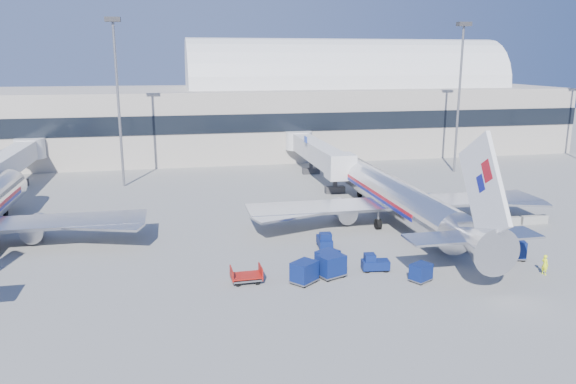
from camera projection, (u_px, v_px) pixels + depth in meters
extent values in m
plane|color=gray|center=(318.00, 245.00, 53.58)|extent=(260.00, 260.00, 0.00)
cube|color=#B2AA9E|center=(104.00, 123.00, 100.55)|extent=(170.00, 28.00, 12.00)
cube|color=black|center=(94.00, 127.00, 87.03)|extent=(170.00, 0.40, 3.00)
cylinder|color=silver|center=(345.00, 87.00, 108.10)|extent=(60.00, 18.00, 18.00)
cylinder|color=silver|center=(393.00, 195.00, 60.61)|extent=(3.80, 28.00, 3.80)
sphere|color=silver|center=(353.00, 171.00, 73.94)|extent=(3.72, 3.72, 3.72)
cone|color=silver|center=(476.00, 240.00, 44.32)|extent=(3.80, 6.00, 3.80)
cube|color=#B80E1C|center=(390.00, 191.00, 61.50)|extent=(3.85, 20.16, 0.32)
cube|color=navy|center=(390.00, 194.00, 61.59)|extent=(3.85, 20.16, 0.32)
cube|color=white|center=(484.00, 188.00, 42.83)|extent=(0.35, 7.79, 8.74)
cube|color=silver|center=(473.00, 236.00, 44.75)|extent=(11.00, 3.00, 0.18)
cube|color=silver|center=(397.00, 203.00, 59.79)|extent=(32.00, 5.00, 0.28)
cylinder|color=#B7B7BC|center=(343.00, 211.00, 60.35)|extent=(2.10, 3.80, 2.10)
cylinder|color=#B7B7BC|center=(437.00, 206.00, 62.53)|extent=(2.10, 3.80, 2.10)
cylinder|color=black|center=(360.00, 194.00, 71.65)|extent=(0.40, 0.90, 0.90)
sphere|color=silver|center=(10.00, 185.00, 65.59)|extent=(3.72, 3.72, 3.72)
cylinder|color=#B7B7BC|center=(36.00, 228.00, 54.19)|extent=(2.10, 3.80, 2.10)
cylinder|color=black|center=(5.00, 212.00, 63.30)|extent=(0.40, 0.90, 0.90)
cube|color=silver|center=(316.00, 151.00, 82.73)|extent=(2.70, 24.00, 2.70)
cube|color=silver|center=(340.00, 166.00, 71.11)|extent=(3.40, 3.20, 3.20)
cylinder|color=silver|center=(299.00, 140.00, 93.68)|extent=(4.40, 4.40, 3.00)
cube|color=#2D2D30|center=(335.00, 180.00, 73.72)|extent=(0.50, 0.50, 3.00)
cube|color=#2D2D30|center=(335.00, 190.00, 74.03)|extent=(2.60, 1.00, 0.90)
cube|color=#2D2D30|center=(311.00, 162.00, 86.10)|extent=(0.50, 0.50, 3.00)
cube|color=#2D2D30|center=(311.00, 171.00, 86.41)|extent=(2.60, 1.00, 0.90)
cube|color=navy|center=(306.00, 139.00, 82.00)|extent=(0.12, 1.40, 0.90)
cube|color=silver|center=(10.00, 162.00, 74.39)|extent=(2.70, 24.00, 2.70)
cylinder|color=silver|center=(30.00, 148.00, 85.34)|extent=(4.40, 4.40, 3.00)
cube|color=#2D2D30|center=(17.00, 173.00, 77.75)|extent=(0.50, 0.50, 3.00)
cube|color=#2D2D30|center=(18.00, 183.00, 78.06)|extent=(2.60, 1.00, 0.90)
cylinder|color=slate|center=(119.00, 107.00, 75.63)|extent=(0.36, 0.36, 22.00)
cube|color=#2D2D30|center=(113.00, 19.00, 73.01)|extent=(2.00, 1.20, 0.60)
cylinder|color=slate|center=(459.00, 101.00, 85.56)|extent=(0.36, 0.36, 22.00)
cube|color=#2D2D30|center=(464.00, 24.00, 82.95)|extent=(2.00, 1.20, 0.60)
cube|color=#9E9E96|center=(478.00, 223.00, 58.95)|extent=(3.00, 0.55, 0.90)
cube|color=#9E9E96|center=(507.00, 221.00, 59.61)|extent=(3.00, 0.55, 0.90)
cube|color=#9E9E96|center=(534.00, 220.00, 60.26)|extent=(3.00, 0.55, 0.90)
cube|color=#0B1A53|center=(375.00, 264.00, 46.87)|extent=(2.39, 1.40, 0.74)
cube|color=#0B1A53|center=(370.00, 258.00, 46.69)|extent=(1.00, 1.09, 0.69)
cylinder|color=black|center=(383.00, 265.00, 47.42)|extent=(0.57, 0.28, 0.55)
cube|color=#0B1A53|center=(460.00, 244.00, 51.76)|extent=(2.60, 1.52, 0.81)
cube|color=#0B1A53|center=(455.00, 238.00, 51.56)|extent=(1.09, 1.18, 0.75)
cylinder|color=black|center=(467.00, 246.00, 52.37)|extent=(0.63, 0.30, 0.60)
cube|color=#0B1A53|center=(324.00, 242.00, 52.57)|extent=(1.46, 2.56, 0.80)
cube|color=#0B1A53|center=(326.00, 237.00, 51.90)|extent=(1.15, 1.06, 0.74)
cylinder|color=black|center=(318.00, 242.00, 53.41)|extent=(0.29, 0.62, 0.60)
cube|color=#0B1A53|center=(328.00, 259.00, 46.97)|extent=(2.25, 2.13, 1.44)
cube|color=slate|center=(327.00, 267.00, 47.14)|extent=(2.36, 2.22, 0.10)
cylinder|color=black|center=(328.00, 264.00, 48.00)|extent=(0.42, 0.35, 0.40)
cube|color=#0B1A53|center=(331.00, 265.00, 45.35)|extent=(2.48, 2.23, 1.63)
cube|color=slate|center=(331.00, 274.00, 45.54)|extent=(2.60, 2.33, 0.11)
cylinder|color=black|center=(334.00, 270.00, 46.47)|extent=(0.49, 0.34, 0.45)
cube|color=#0B1A53|center=(304.00, 271.00, 44.13)|extent=(2.43, 2.36, 1.54)
cube|color=slate|center=(304.00, 280.00, 44.31)|extent=(2.55, 2.47, 0.11)
cylinder|color=black|center=(304.00, 276.00, 45.24)|extent=(0.44, 0.40, 0.43)
cube|color=#0B1A53|center=(421.00, 272.00, 44.53)|extent=(1.97, 1.84, 1.27)
cube|color=slate|center=(421.00, 279.00, 44.68)|extent=(2.07, 1.92, 0.09)
cylinder|color=black|center=(420.00, 276.00, 45.42)|extent=(0.37, 0.29, 0.35)
cube|color=#0B1A53|center=(513.00, 249.00, 49.41)|extent=(2.16, 1.87, 1.50)
cube|color=slate|center=(513.00, 257.00, 49.58)|extent=(2.28, 1.95, 0.10)
cylinder|color=black|center=(519.00, 255.00, 50.10)|extent=(0.44, 0.26, 0.41)
cube|color=slate|center=(246.00, 278.00, 44.36)|extent=(2.49, 1.74, 0.13)
cube|color=#9A140E|center=(246.00, 275.00, 44.31)|extent=(2.49, 1.80, 0.09)
cylinder|color=black|center=(255.00, 276.00, 45.15)|extent=(0.45, 0.19, 0.44)
imported|color=#DAF419|center=(545.00, 265.00, 45.98)|extent=(0.53, 0.69, 1.70)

